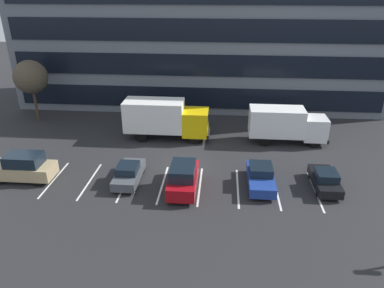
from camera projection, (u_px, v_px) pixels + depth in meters
ground_plane at (185, 168)px, 29.11m from camera, size 120.00×120.00×0.00m
office_building at (200, 9)px, 40.81m from camera, size 41.74×10.54×21.60m
lot_markings at (181, 185)px, 26.75m from camera, size 19.74×5.40×0.01m
box_truck_yellow at (165, 118)px, 33.82m from camera, size 8.02×2.65×3.72m
box_truck_white at (286, 124)px, 33.00m from camera, size 7.15×2.37×3.32m
sedan_navy at (261, 177)px, 26.41m from camera, size 1.86×4.45×1.59m
suv_tan at (23, 167)px, 27.13m from camera, size 4.69×1.99×2.12m
sedan_charcoal at (129, 173)px, 26.98m from camera, size 1.73×4.13×1.48m
suv_maroon at (183, 177)px, 25.78m from camera, size 1.96×4.62×2.09m
sedan_black at (325, 180)px, 26.15m from camera, size 1.68×4.00×1.43m
bare_tree at (31, 77)px, 37.10m from camera, size 3.45×3.45×6.47m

